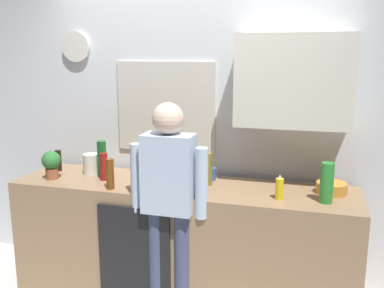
{
  "coord_description": "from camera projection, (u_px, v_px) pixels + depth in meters",
  "views": [
    {
      "loc": [
        0.95,
        -2.74,
        1.94
      ],
      "look_at": [
        0.1,
        0.25,
        1.27
      ],
      "focal_mm": 40.23,
      "sensor_mm": 36.0,
      "label": 1
    }
  ],
  "objects": [
    {
      "name": "cup_terracotta_mug",
      "position": [
        140.0,
        182.0,
        3.24
      ],
      "size": [
        0.08,
        0.08,
        0.09
      ],
      "primitive_type": "cylinder",
      "color": "#B26647",
      "rests_on": "kitchen_counter"
    },
    {
      "name": "bottle_green_wine",
      "position": [
        102.0,
        159.0,
        3.51
      ],
      "size": [
        0.07,
        0.07,
        0.3
      ],
      "primitive_type": "cylinder",
      "color": "#195923",
      "rests_on": "kitchen_counter"
    },
    {
      "name": "dishwasher_panel",
      "position": [
        134.0,
        260.0,
        3.19
      ],
      "size": [
        0.56,
        0.02,
        0.83
      ],
      "primitive_type": "cube",
      "color": "black",
      "rests_on": "ground_plane"
    },
    {
      "name": "back_wall_assembly",
      "position": [
        207.0,
        122.0,
        3.58
      ],
      "size": [
        4.27,
        0.42,
        2.6
      ],
      "color": "silver",
      "rests_on": "ground_plane"
    },
    {
      "name": "bottle_clear_soda",
      "position": [
        327.0,
        183.0,
        2.91
      ],
      "size": [
        0.09,
        0.09,
        0.28
      ],
      "primitive_type": "cylinder",
      "color": "#2D8C33",
      "rests_on": "kitchen_counter"
    },
    {
      "name": "cup_blue_mug",
      "position": [
        211.0,
        174.0,
        3.44
      ],
      "size": [
        0.08,
        0.08,
        0.1
      ],
      "primitive_type": "cylinder",
      "color": "#3351B2",
      "rests_on": "kitchen_counter"
    },
    {
      "name": "potted_plant",
      "position": [
        51.0,
        163.0,
        3.46
      ],
      "size": [
        0.15,
        0.15,
        0.23
      ],
      "color": "#9E5638",
      "rests_on": "kitchen_counter"
    },
    {
      "name": "kitchen_counter",
      "position": [
        182.0,
        240.0,
        3.42
      ],
      "size": [
        2.67,
        0.64,
        0.93
      ],
      "primitive_type": "cube",
      "color": "#937251",
      "rests_on": "ground_plane"
    },
    {
      "name": "bottle_dark_sauce",
      "position": [
        58.0,
        160.0,
        3.7
      ],
      "size": [
        0.06,
        0.06,
        0.18
      ],
      "primitive_type": "cylinder",
      "color": "black",
      "rests_on": "kitchen_counter"
    },
    {
      "name": "bottle_olive_oil",
      "position": [
        209.0,
        169.0,
        3.3
      ],
      "size": [
        0.06,
        0.06,
        0.25
      ],
      "primitive_type": "cylinder",
      "color": "olive",
      "rests_on": "kitchen_counter"
    },
    {
      "name": "bottle_amber_beer",
      "position": [
        110.0,
        174.0,
        3.21
      ],
      "size": [
        0.06,
        0.06,
        0.23
      ],
      "primitive_type": "cylinder",
      "color": "brown",
      "rests_on": "kitchen_counter"
    },
    {
      "name": "mixing_bowl",
      "position": [
        331.0,
        188.0,
        3.12
      ],
      "size": [
        0.22,
        0.22,
        0.08
      ],
      "primitive_type": "cylinder",
      "color": "orange",
      "rests_on": "kitchen_counter"
    },
    {
      "name": "storage_canister",
      "position": [
        92.0,
        164.0,
        3.61
      ],
      "size": [
        0.14,
        0.14,
        0.17
      ],
      "primitive_type": "cylinder",
      "color": "silver",
      "rests_on": "kitchen_counter"
    },
    {
      "name": "coffee_maker",
      "position": [
        176.0,
        171.0,
        3.18
      ],
      "size": [
        0.2,
        0.2,
        0.33
      ],
      "color": "black",
      "rests_on": "kitchen_counter"
    },
    {
      "name": "dish_soap",
      "position": [
        279.0,
        188.0,
        2.99
      ],
      "size": [
        0.06,
        0.06,
        0.18
      ],
      "color": "yellow",
      "rests_on": "kitchen_counter"
    },
    {
      "name": "person_at_sink",
      "position": [
        169.0,
        194.0,
        3.04
      ],
      "size": [
        0.57,
        0.22,
        1.6
      ],
      "rotation": [
        0.0,
        0.0,
        0.14
      ],
      "color": "#3F4766",
      "rests_on": "ground_plane"
    },
    {
      "name": "bottle_red_vinegar",
      "position": [
        104.0,
        167.0,
        3.43
      ],
      "size": [
        0.06,
        0.06,
        0.22
      ],
      "primitive_type": "cylinder",
      "color": "maroon",
      "rests_on": "kitchen_counter"
    }
  ]
}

